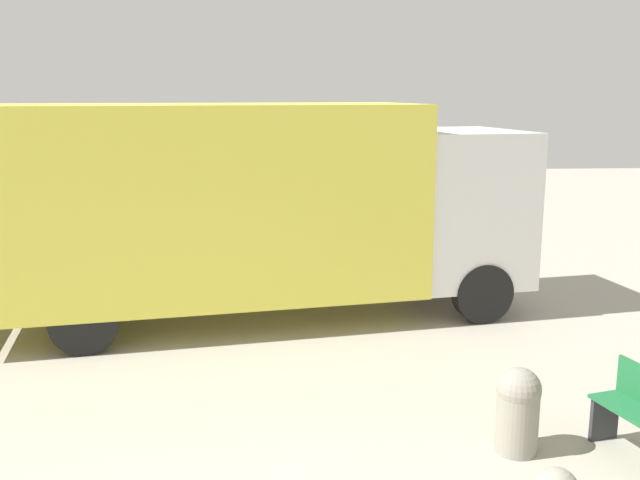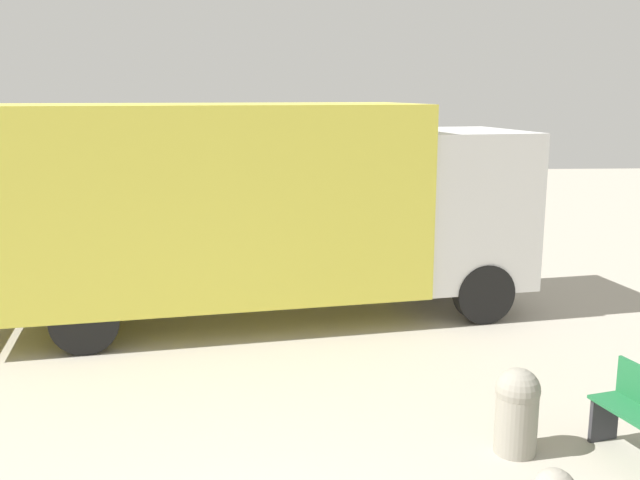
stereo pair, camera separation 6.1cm
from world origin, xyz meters
name	(u,v)px [view 2 (the right image)]	position (x,y,z in m)	size (l,w,h in m)	color
delivery_truck	(257,203)	(-0.05, 7.36, 1.92)	(8.98, 3.88, 3.49)	#EAE04C
bollard_far_bench	(517,408)	(2.72, 2.64, 0.49)	(0.46, 0.46, 0.92)	gray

